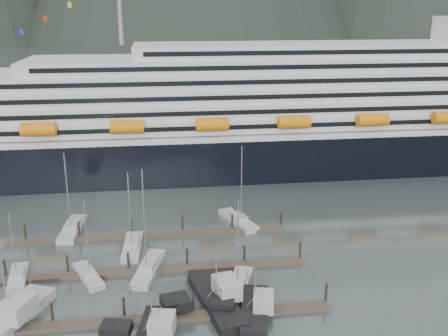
{
  "coord_description": "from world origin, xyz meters",
  "views": [
    {
      "loc": [
        -3.0,
        -69.22,
        38.81
      ],
      "look_at": [
        9.15,
        22.0,
        10.23
      ],
      "focal_mm": 42.0,
      "sensor_mm": 36.0,
      "label": 1
    }
  ],
  "objects": [
    {
      "name": "ground",
      "position": [
        0.0,
        0.0,
        0.0
      ],
      "size": [
        1600.0,
        1600.0,
        0.0
      ],
      "primitive_type": "plane",
      "color": "#4F5C5D",
      "rests_on": "ground"
    },
    {
      "name": "cruise_ship",
      "position": [
        30.03,
        54.94,
        12.04
      ],
      "size": [
        210.0,
        30.4,
        50.3
      ],
      "color": "black",
      "rests_on": "ground"
    },
    {
      "name": "dock_near",
      "position": [
        -4.93,
        -9.95,
        0.31
      ],
      "size": [
        48.18,
        2.28,
        3.2
      ],
      "color": "#4A3A2F",
      "rests_on": "ground"
    },
    {
      "name": "dock_mid",
      "position": [
        -4.93,
        3.05,
        0.31
      ],
      "size": [
        48.18,
        2.28,
        3.2
      ],
      "color": "#4A3A2F",
      "rests_on": "ground"
    },
    {
      "name": "dock_far",
      "position": [
        -4.93,
        16.05,
        0.31
      ],
      "size": [
        48.18,
        2.28,
        3.2
      ],
      "color": "#4A3A2F",
      "rests_on": "ground"
    },
    {
      "name": "sailboat_a",
      "position": [
        -24.07,
        3.15,
        0.4
      ],
      "size": [
        3.51,
        8.6,
        11.45
      ],
      "rotation": [
        0.0,
        0.0,
        1.7
      ],
      "color": "#B2B2B2",
      "rests_on": "ground"
    },
    {
      "name": "sailboat_b",
      "position": [
        -13.84,
        2.33,
        0.4
      ],
      "size": [
        5.62,
        8.99,
        12.98
      ],
      "rotation": [
        0.0,
        0.0,
        1.98
      ],
      "color": "#B2B2B2",
      "rests_on": "ground"
    },
    {
      "name": "sailboat_c",
      "position": [
        -7.66,
        11.25,
        0.44
      ],
      "size": [
        3.35,
        10.43,
        14.24
      ],
      "rotation": [
        0.0,
        0.0,
        1.52
      ],
      "color": "#B2B2B2",
      "rests_on": "ground"
    },
    {
      "name": "sailboat_d",
      "position": [
        -4.94,
        3.24,
        0.45
      ],
      "size": [
        5.46,
        11.92,
        17.22
      ],
      "rotation": [
        0.0,
        0.0,
        1.33
      ],
      "color": "#B2B2B2",
      "rests_on": "ground"
    },
    {
      "name": "sailboat_e",
      "position": [
        -18.55,
        19.99,
        0.45
      ],
      "size": [
        4.02,
        11.59,
        15.54
      ],
      "rotation": [
        0.0,
        0.0,
        1.48
      ],
      "color": "#B2B2B2",
      "rests_on": "ground"
    },
    {
      "name": "sailboat_g",
      "position": [
        11.55,
        19.99,
        0.44
      ],
      "size": [
        6.39,
        11.41,
        15.66
      ],
      "rotation": [
        0.0,
        0.0,
        1.92
      ],
      "color": "#B2B2B2",
      "rests_on": "ground"
    },
    {
      "name": "sailboat_h",
      "position": [
        7.98,
        -2.98,
        0.43
      ],
      "size": [
        5.62,
        9.48,
        14.12
      ],
      "rotation": [
        0.0,
        0.0,
        1.22
      ],
      "color": "#B2B2B2",
      "rests_on": "ground"
    },
    {
      "name": "trawler_a",
      "position": [
        -22.61,
        -8.36,
        1.0
      ],
      "size": [
        12.4,
        15.26,
        8.21
      ],
      "rotation": [
        0.0,
        0.0,
        1.17
      ],
      "color": "#B2B2B2",
      "rests_on": "ground"
    },
    {
      "name": "trawler_b",
      "position": [
        -4.49,
        -14.5,
        0.95
      ],
      "size": [
        9.31,
        12.17,
        7.6
      ],
      "rotation": [
        0.0,
        0.0,
        1.39
      ],
      "color": "black",
      "rests_on": "ground"
    },
    {
      "name": "trawler_c",
      "position": [
        4.01,
        -7.53,
        0.95
      ],
      "size": [
        11.1,
        15.36,
        7.62
      ],
      "rotation": [
        0.0,
        0.0,
        1.79
      ],
      "color": "black",
      "rests_on": "ground"
    },
    {
      "name": "trawler_d",
      "position": [
        8.73,
        -10.5,
        0.87
      ],
      "size": [
        8.86,
        11.73,
        6.69
      ],
      "rotation": [
        0.0,
        0.0,
        1.36
      ],
      "color": "black",
      "rests_on": "ground"
    }
  ]
}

